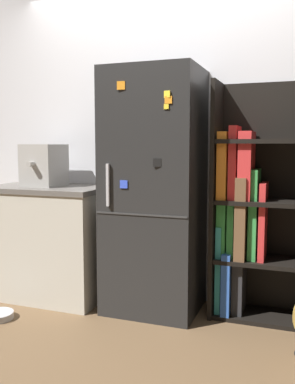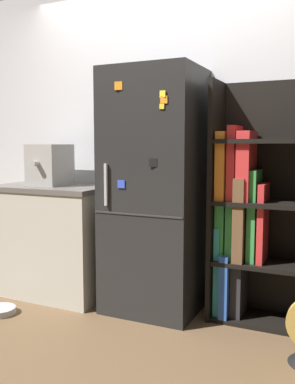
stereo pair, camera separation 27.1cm
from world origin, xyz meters
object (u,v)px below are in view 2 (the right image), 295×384
Objects in this scene: bookshelf at (259,214)px; pet_bowl at (0,310)px; espresso_machine at (50,165)px; refrigerator at (154,192)px.

bookshelf is 7.59× the size of pet_bowl.
pet_bowl is (-1.75, -0.72, -0.74)m from bookshelf.
bookshelf is at bearing 4.74° from espresso_machine.
espresso_machine is (-0.96, -0.01, 0.19)m from refrigerator.
bookshelf is (0.75, 0.13, -0.14)m from refrigerator.
refrigerator reaches higher than espresso_machine.
pet_bowl is at bearing -157.70° from bookshelf.
pet_bowl is at bearing -94.25° from espresso_machine.
bookshelf is 4.59× the size of espresso_machine.
bookshelf reaches higher than espresso_machine.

